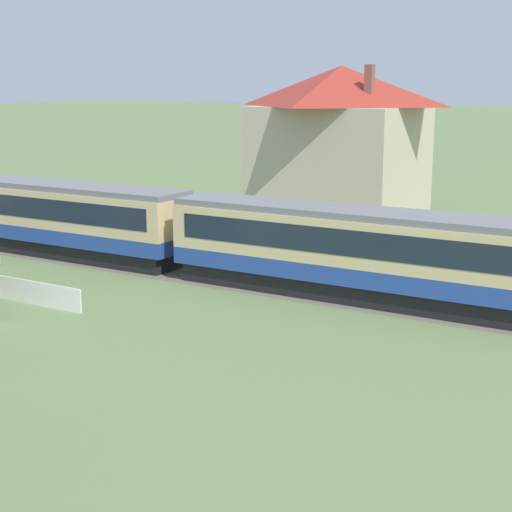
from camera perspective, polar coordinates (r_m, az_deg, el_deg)
passenger_train at (r=34.86m, az=7.24°, el=0.48°), size 89.77×3.12×4.03m
railway_track at (r=37.22m, az=1.15°, el=-2.17°), size 159.92×3.60×0.04m
station_house_red_roof at (r=56.95m, az=6.12°, el=8.43°), size 11.45×10.61×10.62m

